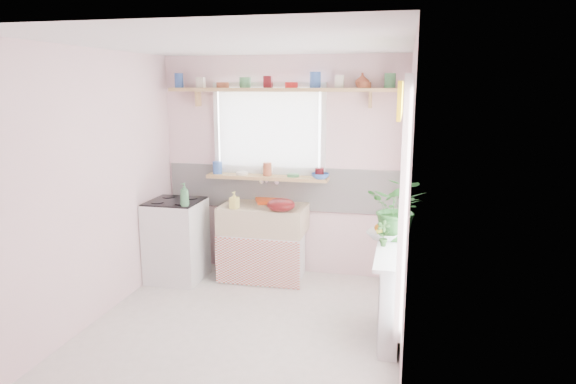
# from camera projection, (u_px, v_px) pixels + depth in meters

# --- Properties ---
(room) EXTENTS (3.20, 3.20, 3.20)m
(room) POSITION_uv_depth(u_px,v_px,m) (330.00, 168.00, 5.02)
(room) COLOR white
(room) RESTS_ON ground
(sink_unit) EXTENTS (0.95, 0.65, 1.11)m
(sink_unit) POSITION_uv_depth(u_px,v_px,m) (264.00, 242.00, 5.80)
(sink_unit) COLOR white
(sink_unit) RESTS_ON ground
(cooker) EXTENTS (0.58, 0.58, 0.93)m
(cooker) POSITION_uv_depth(u_px,v_px,m) (177.00, 240.00, 5.77)
(cooker) COLOR white
(cooker) RESTS_ON ground
(radiator_ledge) EXTENTS (0.22, 0.95, 0.78)m
(radiator_ledge) POSITION_uv_depth(u_px,v_px,m) (390.00, 293.00, 4.45)
(radiator_ledge) COLOR white
(radiator_ledge) RESTS_ON ground
(windowsill) EXTENTS (1.40, 0.22, 0.04)m
(windowsill) POSITION_uv_depth(u_px,v_px,m) (267.00, 177.00, 5.84)
(windowsill) COLOR tan
(windowsill) RESTS_ON room
(pine_shelf) EXTENTS (2.52, 0.24, 0.04)m
(pine_shelf) POSITION_uv_depth(u_px,v_px,m) (280.00, 90.00, 5.59)
(pine_shelf) COLOR tan
(pine_shelf) RESTS_ON room
(shelf_crockery) EXTENTS (2.47, 0.11, 0.12)m
(shelf_crockery) POSITION_uv_depth(u_px,v_px,m) (278.00, 83.00, 5.58)
(shelf_crockery) COLOR #3359A5
(shelf_crockery) RESTS_ON pine_shelf
(sill_crockery) EXTENTS (1.35, 0.11, 0.12)m
(sill_crockery) POSITION_uv_depth(u_px,v_px,m) (267.00, 171.00, 5.82)
(sill_crockery) COLOR #3359A5
(sill_crockery) RESTS_ON windowsill
(dish_tray) EXTENTS (0.43, 0.38, 0.04)m
(dish_tray) POSITION_uv_depth(u_px,v_px,m) (272.00, 200.00, 5.90)
(dish_tray) COLOR #EC4814
(dish_tray) RESTS_ON sink_unit
(colander) EXTENTS (0.39, 0.39, 0.14)m
(colander) POSITION_uv_depth(u_px,v_px,m) (281.00, 205.00, 5.47)
(colander) COLOR #5B0F11
(colander) RESTS_ON sink_unit
(jade_plant) EXTENTS (0.62, 0.57, 0.59)m
(jade_plant) POSITION_uv_depth(u_px,v_px,m) (398.00, 208.00, 4.69)
(jade_plant) COLOR #275D25
(jade_plant) RESTS_ON radiator_ledge
(fruit_bowl) EXTENTS (0.37, 0.37, 0.08)m
(fruit_bowl) POSITION_uv_depth(u_px,v_px,m) (384.00, 235.00, 4.74)
(fruit_bowl) COLOR silver
(fruit_bowl) RESTS_ON radiator_ledge
(herb_pot) EXTENTS (0.14, 0.11, 0.23)m
(herb_pot) POSITION_uv_depth(u_px,v_px,m) (383.00, 233.00, 4.51)
(herb_pot) COLOR #315F26
(herb_pot) RESTS_ON radiator_ledge
(soap_bottle_sink) EXTENTS (0.10, 0.10, 0.19)m
(soap_bottle_sink) POSITION_uv_depth(u_px,v_px,m) (234.00, 200.00, 5.57)
(soap_bottle_sink) COLOR #F7EC6E
(soap_bottle_sink) RESTS_ON sink_unit
(sill_cup) EXTENTS (0.18, 0.18, 0.11)m
(sill_cup) POSITION_uv_depth(u_px,v_px,m) (268.00, 170.00, 5.88)
(sill_cup) COLOR silver
(sill_cup) RESTS_ON windowsill
(sill_bowl) EXTENTS (0.23, 0.23, 0.06)m
(sill_bowl) POSITION_uv_depth(u_px,v_px,m) (320.00, 176.00, 5.63)
(sill_bowl) COLOR #3867B8
(sill_bowl) RESTS_ON windowsill
(shelf_vase) EXTENTS (0.17, 0.17, 0.16)m
(shelf_vase) POSITION_uv_depth(u_px,v_px,m) (362.00, 80.00, 5.44)
(shelf_vase) COLOR #A54D32
(shelf_vase) RESTS_ON pine_shelf
(cooker_bottle) EXTENTS (0.12, 0.13, 0.25)m
(cooker_bottle) POSITION_uv_depth(u_px,v_px,m) (184.00, 195.00, 5.40)
(cooker_bottle) COLOR #418251
(cooker_bottle) RESTS_ON cooker
(fruit) EXTENTS (0.20, 0.14, 0.10)m
(fruit) POSITION_uv_depth(u_px,v_px,m) (385.00, 228.00, 4.73)
(fruit) COLOR orange
(fruit) RESTS_ON fruit_bowl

